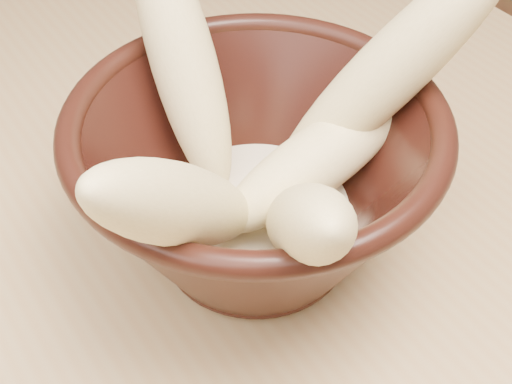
% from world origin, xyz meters
% --- Properties ---
extents(bowl, '(0.23, 0.23, 0.12)m').
position_xyz_m(bowl, '(0.21, -0.14, 0.82)').
color(bowl, black).
rests_on(bowl, table).
extents(milk_puddle, '(0.13, 0.13, 0.02)m').
position_xyz_m(milk_puddle, '(0.21, -0.14, 0.79)').
color(milk_puddle, beige).
rests_on(milk_puddle, bowl).
extents(banana_upright, '(0.06, 0.13, 0.17)m').
position_xyz_m(banana_upright, '(0.21, -0.06, 0.87)').
color(banana_upright, '#DCCA82').
rests_on(banana_upright, bowl).
extents(banana_left, '(0.16, 0.13, 0.17)m').
position_xyz_m(banana_left, '(0.15, -0.17, 0.87)').
color(banana_left, '#DCCA82').
rests_on(banana_left, bowl).
extents(banana_right, '(0.15, 0.11, 0.18)m').
position_xyz_m(banana_right, '(0.29, -0.15, 0.88)').
color(banana_right, '#DCCA82').
rests_on(banana_right, bowl).
extents(banana_across, '(0.15, 0.05, 0.07)m').
position_xyz_m(banana_across, '(0.25, -0.15, 0.83)').
color(banana_across, '#DCCA82').
rests_on(banana_across, bowl).
extents(banana_front, '(0.11, 0.15, 0.15)m').
position_xyz_m(banana_front, '(0.20, -0.21, 0.85)').
color(banana_front, '#DCCA82').
rests_on(banana_front, bowl).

